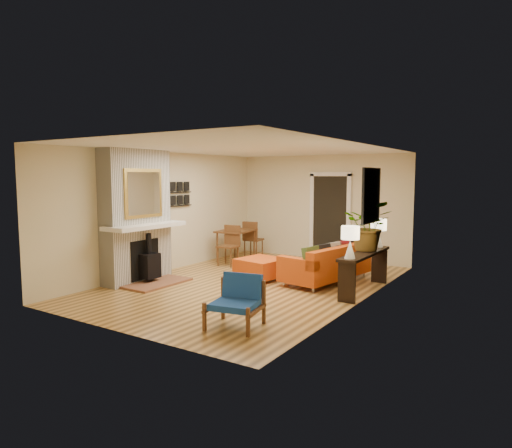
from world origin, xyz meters
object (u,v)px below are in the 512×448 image
object	(u,v)px
dining_table	(239,236)
lamp_far	(379,229)
blue_chair	(238,298)
console_table	(365,260)
ottoman	(261,267)
lamp_near	(350,238)
sofa	(329,264)
houseplant	(369,225)

from	to	relation	value
dining_table	lamp_far	size ratio (longest dim) A/B	3.26
blue_chair	console_table	size ratio (longest dim) A/B	0.43
ottoman	lamp_near	world-z (taller)	lamp_near
ottoman	dining_table	world-z (taller)	dining_table
sofa	console_table	bearing A→B (deg)	-25.84
ottoman	lamp_far	world-z (taller)	lamp_far
lamp_near	lamp_far	distance (m)	1.48
ottoman	console_table	size ratio (longest dim) A/B	0.52
blue_chair	lamp_far	size ratio (longest dim) A/B	1.48
dining_table	lamp_far	xyz separation A→B (m)	(3.65, -0.54, 0.45)
blue_chair	lamp_far	distance (m)	3.66
blue_chair	console_table	distance (m)	2.89
ottoman	dining_table	distance (m)	2.11
sofa	blue_chair	size ratio (longest dim) A/B	2.72
dining_table	lamp_near	bearing A→B (deg)	-28.99
ottoman	blue_chair	distance (m)	2.91
houseplant	console_table	bearing A→B (deg)	-87.21
sofa	lamp_far	xyz separation A→B (m)	(0.86, 0.33, 0.71)
sofa	console_table	xyz separation A→B (m)	(0.86, -0.42, 0.22)
sofa	blue_chair	bearing A→B (deg)	-90.02
lamp_near	houseplant	size ratio (longest dim) A/B	0.58
dining_table	lamp_near	xyz separation A→B (m)	(3.65, -2.02, 0.45)
ottoman	lamp_near	size ratio (longest dim) A/B	1.77
console_table	lamp_far	distance (m)	0.89
ottoman	houseplant	world-z (taller)	houseplant
houseplant	ottoman	bearing A→B (deg)	-171.13
dining_table	lamp_far	distance (m)	3.71
ottoman	lamp_near	xyz separation A→B (m)	(2.12, -0.61, 0.82)
ottoman	lamp_far	bearing A→B (deg)	22.34
blue_chair	console_table	world-z (taller)	console_table
blue_chair	houseplant	size ratio (longest dim) A/B	0.86
dining_table	console_table	xyz separation A→B (m)	(3.65, -1.28, -0.03)
lamp_far	houseplant	xyz separation A→B (m)	(-0.01, -0.54, 0.12)
lamp_near	houseplant	distance (m)	0.95
lamp_near	lamp_far	size ratio (longest dim) A/B	1.00
dining_table	console_table	bearing A→B (deg)	-19.38
blue_chair	lamp_near	size ratio (longest dim) A/B	1.48
ottoman	houseplant	bearing A→B (deg)	8.87
blue_chair	console_table	xyz separation A→B (m)	(0.86, 2.75, 0.19)
ottoman	blue_chair	bearing A→B (deg)	-64.41
console_table	lamp_near	size ratio (longest dim) A/B	3.43
dining_table	houseplant	xyz separation A→B (m)	(3.64, -1.08, 0.58)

